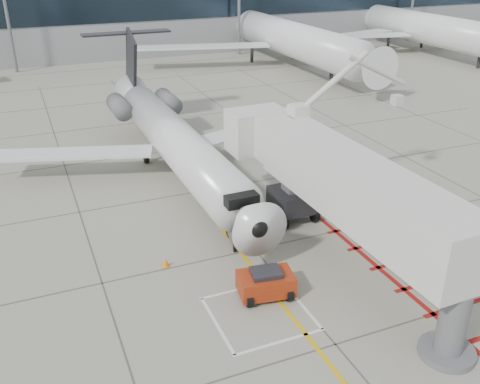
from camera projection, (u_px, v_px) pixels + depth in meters
name	position (u px, v px, depth m)	size (l,w,h in m)	color
ground_plane	(290.00, 291.00, 24.99)	(260.00, 260.00, 0.00)	gray
regional_jet	(186.00, 129.00, 33.76)	(24.45, 30.83, 8.08)	silver
jet_bridge	(358.00, 201.00, 24.91)	(9.07, 19.15, 7.66)	silver
pushback_tug	(266.00, 282.00, 24.34)	(2.49, 1.56, 1.45)	#9B2A0F
baggage_cart	(248.00, 235.00, 28.42)	(2.06, 1.30, 1.30)	#5D5D62
ground_power_unit	(429.00, 222.00, 28.90)	(2.67, 1.56, 2.12)	silver
cone_nose	(166.00, 262.00, 26.74)	(0.35, 0.35, 0.49)	orange
cone_side	(232.00, 230.00, 29.80)	(0.31, 0.31, 0.43)	#FF5A0D
bg_aircraft_c	(282.00, 13.00, 68.56)	(38.23, 42.48, 12.74)	silver
bg_aircraft_d	(420.00, 7.00, 76.33)	(37.56, 41.73, 12.52)	silver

